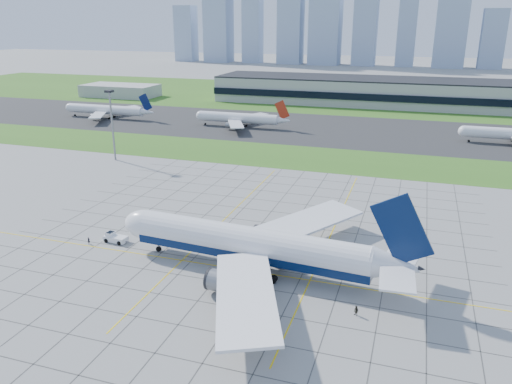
% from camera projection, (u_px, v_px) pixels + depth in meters
% --- Properties ---
extents(ground, '(1400.00, 1400.00, 0.00)m').
position_uv_depth(ground, '(229.00, 263.00, 105.90)').
color(ground, '#9D9D98').
rests_on(ground, ground).
extents(grass_median, '(700.00, 35.00, 0.04)m').
position_uv_depth(grass_median, '(315.00, 158.00, 186.84)').
color(grass_median, '#376A1E').
rests_on(grass_median, ground).
extents(asphalt_taxiway, '(700.00, 75.00, 0.04)m').
position_uv_depth(asphalt_taxiway, '(339.00, 130.00, 236.31)').
color(asphalt_taxiway, '#383838').
rests_on(asphalt_taxiway, ground).
extents(grass_far, '(700.00, 145.00, 0.04)m').
position_uv_depth(grass_far, '(365.00, 98.00, 335.25)').
color(grass_far, '#376A1E').
rests_on(grass_far, ground).
extents(apron_markings, '(120.00, 130.00, 0.03)m').
position_uv_depth(apron_markings, '(248.00, 242.00, 115.74)').
color(apron_markings, '#474744').
rests_on(apron_markings, ground).
extents(terminal, '(260.00, 43.00, 15.80)m').
position_uv_depth(terminal, '(429.00, 93.00, 298.36)').
color(terminal, '#B7B7B2').
rests_on(terminal, ground).
extents(service_block, '(50.00, 25.00, 8.00)m').
position_uv_depth(service_block, '(120.00, 91.00, 340.45)').
color(service_block, '#B7B7B2').
rests_on(service_block, ground).
extents(light_mast, '(2.50, 2.50, 25.60)m').
position_uv_depth(light_mast, '(112.00, 117.00, 179.67)').
color(light_mast, gray).
rests_on(light_mast, ground).
extents(city_skyline, '(523.00, 32.40, 160.00)m').
position_uv_depth(city_skyline, '(388.00, 12.00, 557.05)').
color(city_skyline, '#98ABC7').
rests_on(city_skyline, ground).
extents(airliner, '(65.38, 66.05, 20.57)m').
position_uv_depth(airliner, '(252.00, 245.00, 101.29)').
color(airliner, white).
rests_on(airliner, ground).
extents(pushback_tug, '(8.07, 3.16, 2.22)m').
position_uv_depth(pushback_tug, '(115.00, 238.00, 115.86)').
color(pushback_tug, white).
rests_on(pushback_tug, ground).
extents(crew_near, '(0.55, 0.69, 1.64)m').
position_uv_depth(crew_near, '(89.00, 241.00, 114.70)').
color(crew_near, black).
rests_on(crew_near, ground).
extents(crew_far, '(1.16, 1.10, 1.89)m').
position_uv_depth(crew_far, '(356.00, 311.00, 86.61)').
color(crew_far, black).
rests_on(crew_far, ground).
extents(distant_jet_0, '(50.18, 42.66, 14.08)m').
position_uv_depth(distant_jet_0, '(106.00, 110.00, 263.61)').
color(distant_jet_0, white).
rests_on(distant_jet_0, ground).
extents(distant_jet_1, '(45.30, 42.66, 14.08)m').
position_uv_depth(distant_jet_1, '(239.00, 118.00, 240.97)').
color(distant_jet_1, white).
rests_on(distant_jet_1, ground).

